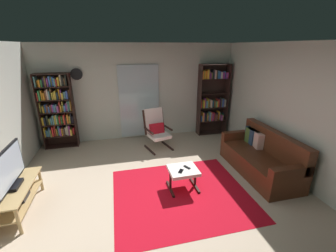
# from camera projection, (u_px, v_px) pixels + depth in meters

# --- Properties ---
(ground_plane) EXTENTS (7.02, 7.02, 0.00)m
(ground_plane) POSITION_uv_depth(u_px,v_px,m) (161.00, 196.00, 3.93)
(ground_plane) COLOR #BFAA91
(wall_back) EXTENTS (5.60, 0.06, 2.60)m
(wall_back) POSITION_uv_depth(u_px,v_px,m) (139.00, 92.00, 6.14)
(wall_back) COLOR beige
(wall_back) RESTS_ON ground
(wall_right) EXTENTS (0.06, 6.00, 2.60)m
(wall_right) POSITION_uv_depth(u_px,v_px,m) (303.00, 116.00, 4.08)
(wall_right) COLOR beige
(wall_right) RESTS_ON ground
(glass_door_panel) EXTENTS (1.10, 0.01, 2.00)m
(glass_door_panel) POSITION_uv_depth(u_px,v_px,m) (139.00, 102.00, 6.16)
(glass_door_panel) COLOR silver
(area_rug) EXTENTS (2.37, 2.08, 0.01)m
(area_rug) POSITION_uv_depth(u_px,v_px,m) (181.00, 193.00, 4.00)
(area_rug) COLOR red
(area_rug) RESTS_ON ground
(tv_stand) EXTENTS (0.50, 1.15, 0.46)m
(tv_stand) POSITION_uv_depth(u_px,v_px,m) (16.00, 195.00, 3.48)
(tv_stand) COLOR tan
(tv_stand) RESTS_ON ground
(television) EXTENTS (0.20, 0.96, 0.62)m
(television) POSITION_uv_depth(u_px,v_px,m) (9.00, 170.00, 3.32)
(television) COLOR black
(television) RESTS_ON tv_stand
(bookshelf_near_tv) EXTENTS (0.80, 0.30, 1.91)m
(bookshelf_near_tv) POSITION_uv_depth(u_px,v_px,m) (57.00, 109.00, 5.57)
(bookshelf_near_tv) COLOR black
(bookshelf_near_tv) RESTS_ON ground
(bookshelf_near_sofa) EXTENTS (0.87, 0.30, 2.05)m
(bookshelf_near_sofa) POSITION_uv_depth(u_px,v_px,m) (212.00, 99.00, 6.47)
(bookshelf_near_sofa) COLOR #2E1E1A
(bookshelf_near_sofa) RESTS_ON ground
(leather_sofa) EXTENTS (0.80, 1.85, 0.88)m
(leather_sofa) POSITION_uv_depth(u_px,v_px,m) (261.00, 157.00, 4.63)
(leather_sofa) COLOR #4F2716
(leather_sofa) RESTS_ON ground
(lounge_armchair) EXTENTS (0.71, 0.78, 1.02)m
(lounge_armchair) POSITION_uv_depth(u_px,v_px,m) (156.00, 128.00, 5.67)
(lounge_armchair) COLOR black
(lounge_armchair) RESTS_ON ground
(ottoman) EXTENTS (0.53, 0.49, 0.41)m
(ottoman) POSITION_uv_depth(u_px,v_px,m) (183.00, 172.00, 4.04)
(ottoman) COLOR white
(ottoman) RESTS_ON ground
(tv_remote) EXTENTS (0.10, 0.15, 0.02)m
(tv_remote) POSITION_uv_depth(u_px,v_px,m) (187.00, 167.00, 4.05)
(tv_remote) COLOR black
(tv_remote) RESTS_ON ottoman
(cell_phone) EXTENTS (0.13, 0.15, 0.01)m
(cell_phone) POSITION_uv_depth(u_px,v_px,m) (181.00, 171.00, 3.93)
(cell_phone) COLOR black
(cell_phone) RESTS_ON ottoman
(wall_clock) EXTENTS (0.29, 0.03, 0.29)m
(wall_clock) POSITION_uv_depth(u_px,v_px,m) (77.00, 74.00, 5.54)
(wall_clock) COLOR silver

